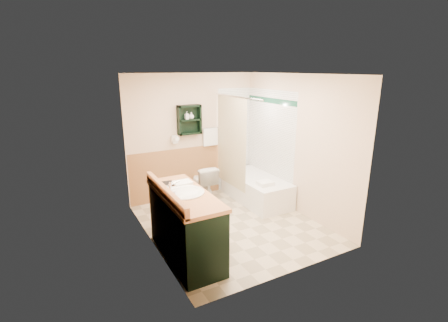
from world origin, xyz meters
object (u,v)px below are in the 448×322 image
soap_bottle_a (187,117)px  vanity_book (161,178)px  hair_dryer (175,139)px  vanity (186,225)px  wall_shelf (189,120)px  bathtub (256,189)px  soap_bottle_b (191,116)px  toilet (203,182)px

soap_bottle_a → vanity_book: bearing=-124.0°
vanity_book → hair_dryer: bearing=72.4°
vanity → vanity_book: size_ratio=6.98×
vanity_book → wall_shelf: bearing=63.7°
hair_dryer → bathtub: hair_dryer is taller
vanity_book → soap_bottle_b: soap_bottle_b is taller
wall_shelf → soap_bottle_a: size_ratio=3.77×
vanity → toilet: bearing=58.4°
soap_bottle_a → hair_dryer: bearing=173.1°
wall_shelf → bathtub: wall_shelf is taller
wall_shelf → soap_bottle_a: 0.07m
wall_shelf → soap_bottle_a: (-0.05, -0.01, 0.05)m
wall_shelf → vanity: 2.39m
soap_bottle_b → vanity: bearing=-116.0°
toilet → soap_bottle_a: size_ratio=4.74×
vanity_book → vanity: bearing=-59.9°
hair_dryer → soap_bottle_a: (0.25, -0.03, 0.40)m
bathtub → soap_bottle_b: size_ratio=12.08×
toilet → soap_bottle_a: 1.29m
vanity_book → bathtub: bearing=28.3°
vanity → soap_bottle_b: size_ratio=11.79×
wall_shelf → toilet: wall_shelf is taller
soap_bottle_a → soap_bottle_b: 0.09m
hair_dryer → wall_shelf: bearing=-4.8°
vanity_book → soap_bottle_b: (1.10, 1.50, 0.58)m
soap_bottle_a → soap_bottle_b: soap_bottle_b is taller
soap_bottle_b → bathtub: bearing=-37.7°
toilet → bathtub: bearing=148.7°
vanity → vanity_book: 0.73m
soap_bottle_a → soap_bottle_b: bearing=0.0°
wall_shelf → hair_dryer: 0.46m
hair_dryer → vanity_book: bearing=-116.5°
vanity → soap_bottle_b: soap_bottle_b is taller
wall_shelf → soap_bottle_a: wall_shelf is taller
vanity → wall_shelf: bearing=65.1°
toilet → vanity_book: vanity_book is taller
wall_shelf → vanity: (-0.89, -1.93, -1.09)m
vanity → bathtub: (1.92, 1.16, -0.23)m
wall_shelf → vanity_book: (-1.06, -1.50, -0.52)m
bathtub → wall_shelf: bearing=143.2°
hair_dryer → toilet: size_ratio=0.35×
hair_dryer → vanity_book: size_ratio=1.14×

